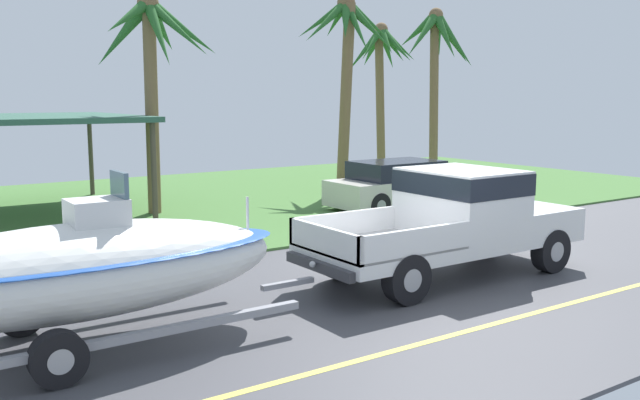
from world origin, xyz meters
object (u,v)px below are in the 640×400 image
boat_on_trailer (77,270)px  carport_awning (4,120)px  pickup_truck_towing (459,217)px  parked_sedan_near (400,185)px  palm_tree_far_left (347,44)px  palm_tree_near_right (152,48)px  palm_tree_mid (381,59)px  palm_tree_far_right (437,49)px

boat_on_trailer → carport_awning: bearing=83.9°
pickup_truck_towing → parked_sedan_near: bearing=57.3°
parked_sedan_near → palm_tree_far_left: size_ratio=0.67×
carport_awning → palm_tree_near_right: 4.26m
boat_on_trailer → palm_tree_near_right: size_ratio=1.11×
parked_sedan_near → palm_tree_mid: 8.78m
palm_tree_near_right → palm_tree_mid: (10.58, 3.45, 0.18)m
boat_on_trailer → palm_tree_near_right: 10.75m
parked_sedan_near → palm_tree_far_right: palm_tree_far_right is taller
palm_tree_near_right → palm_tree_mid: 11.13m
carport_awning → palm_tree_far_left: (10.43, -0.87, 2.31)m
palm_tree_far_right → carport_awning: bearing=175.0°
palm_tree_far_right → boat_on_trailer: bearing=-147.8°
boat_on_trailer → palm_tree_mid: palm_tree_mid is taller
carport_awning → palm_tree_near_right: (3.42, -1.72, 1.87)m
boat_on_trailer → palm_tree_mid: bearing=39.7°
palm_tree_far_left → palm_tree_far_right: size_ratio=1.04×
boat_on_trailer → carport_awning: (1.15, 10.84, 1.52)m
palm_tree_near_right → parked_sedan_near: bearing=-26.0°
palm_tree_near_right → palm_tree_far_left: palm_tree_far_left is taller
palm_tree_mid → palm_tree_far_right: palm_tree_far_right is taller
parked_sedan_near → palm_tree_far_left: (0.92, 3.83, 4.20)m
palm_tree_mid → pickup_truck_towing: bearing=-123.9°
boat_on_trailer → palm_tree_mid: (15.15, 12.57, 3.58)m
parked_sedan_near → boat_on_trailer: bearing=-150.1°
pickup_truck_towing → boat_on_trailer: boat_on_trailer is taller
boat_on_trailer → parked_sedan_near: bearing=29.9°
palm_tree_far_left → palm_tree_far_right: (3.69, -0.36, -0.04)m
pickup_truck_towing → palm_tree_near_right: (-2.15, 9.12, 3.38)m
pickup_truck_towing → palm_tree_mid: (8.43, 12.57, 3.57)m
palm_tree_mid → carport_awning: bearing=-173.0°
palm_tree_far_left → boat_on_trailer: bearing=-139.3°
pickup_truck_towing → palm_tree_mid: bearing=56.1°
palm_tree_mid → palm_tree_far_left: palm_tree_far_left is taller
boat_on_trailer → palm_tree_near_right: (4.58, 9.12, 3.39)m
pickup_truck_towing → palm_tree_far_left: size_ratio=0.85×
parked_sedan_near → palm_tree_far_right: (4.61, 3.47, 4.16)m
palm_tree_mid → palm_tree_near_right: bearing=-161.9°
pickup_truck_towing → parked_sedan_near: (3.94, 6.14, -0.38)m
carport_awning → palm_tree_mid: size_ratio=1.07×
boat_on_trailer → parked_sedan_near: (10.66, 6.14, -0.37)m
pickup_truck_towing → boat_on_trailer: 6.72m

